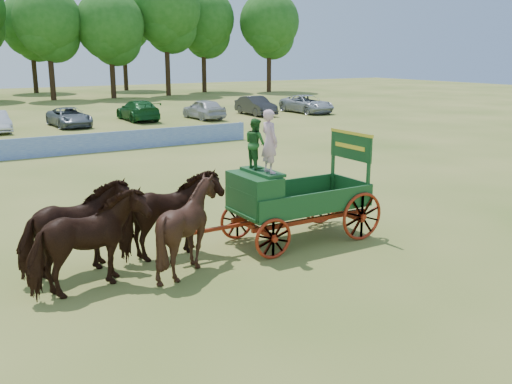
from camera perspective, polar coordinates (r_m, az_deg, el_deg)
name	(u,v)px	position (r m, az deg, el deg)	size (l,w,h in m)	color
ground	(186,268)	(14.41, -7.01, -7.60)	(160.00, 160.00, 0.00)	#A19248
horse_lead_left	(89,243)	(13.17, -16.37, -4.93)	(1.22, 2.67, 2.26)	#32190E
horse_lead_right	(76,230)	(14.19, -17.54, -3.67)	(1.22, 2.67, 2.26)	#32190E
horse_wheel_left	(188,226)	(13.92, -6.80, -3.44)	(1.82, 2.05, 2.26)	#32190E
horse_wheel_right	(170,216)	(14.89, -8.56, -2.35)	(1.22, 2.67, 2.26)	#32190E
farm_dray	(278,189)	(15.65, 2.26, 0.33)	(6.00, 2.00, 3.81)	#98290F
sponsor_banner	(18,149)	(30.97, -22.67, 4.00)	(26.00, 0.08, 1.05)	#2047B1
parked_cars	(22,119)	(42.59, -22.32, 6.76)	(53.03, 7.66, 1.61)	silver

